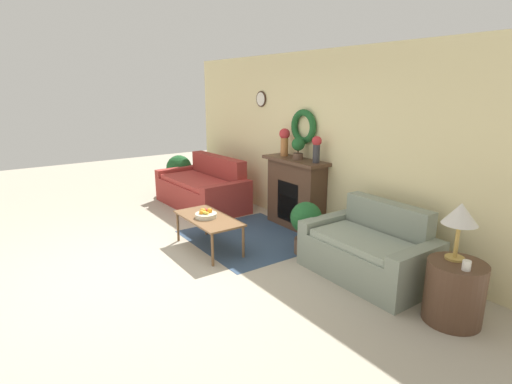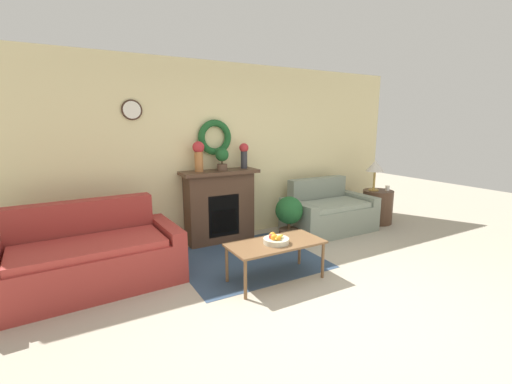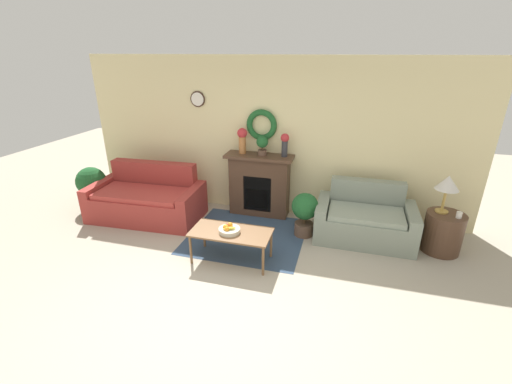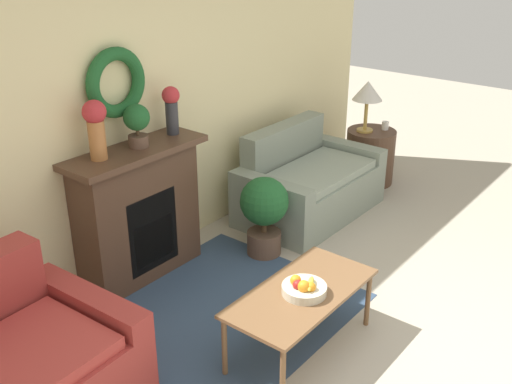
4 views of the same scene
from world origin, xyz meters
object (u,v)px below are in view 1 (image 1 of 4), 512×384
(coffee_table, at_px, (208,220))
(potted_plant_floor_by_loveseat, at_px, (306,223))
(couch_left, at_px, (203,189))
(vase_on_mantel_left, at_px, (284,140))
(vase_on_mantel_right, at_px, (317,147))
(loveseat_right, at_px, (369,251))
(fruit_bowl, at_px, (206,214))
(table_lamp, at_px, (460,216))
(fireplace, at_px, (296,193))
(side_table_by_loveseat, at_px, (454,292))
(potted_plant_on_mantel, at_px, (298,147))
(mug, at_px, (467,265))
(potted_plant_floor_by_couch, at_px, (179,169))

(coffee_table, bearing_deg, potted_plant_floor_by_loveseat, 48.49)
(couch_left, height_order, potted_plant_floor_by_loveseat, couch_left)
(couch_left, bearing_deg, potted_plant_floor_by_loveseat, -1.06)
(vase_on_mantel_left, relative_size, vase_on_mantel_right, 1.12)
(loveseat_right, height_order, fruit_bowl, loveseat_right)
(couch_left, distance_m, table_lamp, 4.77)
(loveseat_right, xyz_separation_m, table_lamp, (1.03, -0.04, 0.73))
(fruit_bowl, relative_size, potted_plant_floor_by_loveseat, 0.41)
(fireplace, relative_size, potted_plant_floor_by_loveseat, 1.64)
(fruit_bowl, bearing_deg, table_lamp, 21.93)
(fireplace, height_order, coffee_table, fireplace)
(side_table_by_loveseat, distance_m, vase_on_mantel_right, 2.73)
(potted_plant_floor_by_loveseat, bearing_deg, potted_plant_on_mantel, 146.29)
(loveseat_right, bearing_deg, mug, -8.52)
(mug, distance_m, potted_plant_on_mantel, 3.11)
(potted_plant_floor_by_loveseat, bearing_deg, mug, -0.61)
(side_table_by_loveseat, xyz_separation_m, potted_plant_floor_by_loveseat, (-2.01, -0.07, 0.12))
(couch_left, xyz_separation_m, side_table_by_loveseat, (4.77, 0.16, -0.02))
(vase_on_mantel_right, bearing_deg, side_table_by_loveseat, -11.66)
(vase_on_mantel_right, bearing_deg, fruit_bowl, -105.08)
(vase_on_mantel_left, xyz_separation_m, potted_plant_floor_by_loveseat, (1.20, -0.58, -0.94))
(loveseat_right, relative_size, mug, 16.31)
(fireplace, distance_m, potted_plant_floor_by_couch, 3.10)
(potted_plant_on_mantel, bearing_deg, fruit_bowl, -91.89)
(fireplace, height_order, loveseat_right, fireplace)
(loveseat_right, height_order, vase_on_mantel_right, vase_on_mantel_right)
(table_lamp, xyz_separation_m, potted_plant_on_mantel, (-2.79, 0.44, 0.27))
(side_table_by_loveseat, bearing_deg, fruit_bowl, -159.44)
(fireplace, relative_size, table_lamp, 2.12)
(vase_on_mantel_left, height_order, potted_plant_floor_by_couch, vase_on_mantel_left)
(side_table_by_loveseat, bearing_deg, loveseat_right, 175.05)
(couch_left, distance_m, mug, 4.91)
(couch_left, distance_m, vase_on_mantel_left, 1.99)
(vase_on_mantel_left, bearing_deg, potted_plant_floor_by_loveseat, -25.90)
(potted_plant_floor_by_couch, bearing_deg, couch_left, -2.67)
(side_table_by_loveseat, distance_m, potted_plant_floor_by_couch, 5.95)
(potted_plant_floor_by_loveseat, bearing_deg, table_lamp, 3.67)
(fruit_bowl, distance_m, potted_plant_floor_by_loveseat, 1.36)
(fireplace, xyz_separation_m, vase_on_mantel_right, (0.43, 0.01, 0.78))
(loveseat_right, distance_m, fruit_bowl, 2.18)
(couch_left, relative_size, vase_on_mantel_left, 4.46)
(table_lamp, bearing_deg, coffee_table, -158.45)
(vase_on_mantel_left, height_order, potted_plant_floor_by_loveseat, vase_on_mantel_left)
(fireplace, distance_m, table_lamp, 2.92)
(table_lamp, bearing_deg, loveseat_right, 177.70)
(table_lamp, relative_size, vase_on_mantel_right, 1.42)
(vase_on_mantel_right, height_order, potted_plant_floor_by_loveseat, vase_on_mantel_right)
(couch_left, height_order, side_table_by_loveseat, couch_left)
(vase_on_mantel_right, distance_m, potted_plant_on_mantel, 0.38)
(loveseat_right, relative_size, side_table_by_loveseat, 2.46)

